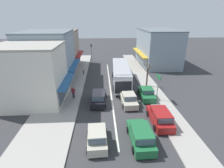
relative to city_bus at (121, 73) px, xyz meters
name	(u,v)px	position (x,y,z in m)	size (l,w,h in m)	color
ground_plane	(112,99)	(-1.84, -5.59, -1.88)	(140.00, 140.00, 0.00)	#353538
lane_centre_line	(110,88)	(-1.84, -1.59, -1.88)	(0.20, 28.00, 0.01)	silver
sidewalk_left	(69,84)	(-8.64, 0.41, -1.81)	(5.20, 44.00, 0.14)	#A39E96
kerb_right	(146,82)	(4.36, 0.41, -1.82)	(2.80, 44.00, 0.12)	#A39E96
shopfront_corner_near	(31,75)	(-12.02, -5.64, 1.81)	(8.89, 7.13, 7.39)	silver
shopfront_mid_block	(48,57)	(-12.02, 2.57, 2.26)	(8.64, 9.07, 8.30)	#84939E
shopfront_far_end	(60,49)	(-12.02, 11.55, 2.01)	(8.28, 8.58, 7.80)	gray
building_right_far	(157,47)	(9.64, 12.41, 2.03)	(8.24, 13.22, 7.82)	#84939E
city_bus	(121,73)	(0.00, 0.00, 0.00)	(3.13, 10.97, 3.23)	silver
wagon_queue_gap_filler	(99,98)	(-3.58, -6.63, -1.14)	(2.10, 4.58, 1.58)	black
sedan_queue_far_back	(129,99)	(0.21, -7.17, -1.22)	(2.03, 4.27, 1.47)	#B7B29E
hatchback_behind_bus_mid	(97,137)	(-3.63, -14.50, -1.17)	(1.93, 3.76, 1.54)	#B7B29E
wagon_adjacent_lane_lead	(141,135)	(0.18, -14.49, -1.14)	(2.01, 4.54, 1.58)	#1E6638
parked_wagon_kerb_front	(160,117)	(2.83, -11.66, -1.14)	(1.95, 4.50, 1.58)	maroon
parked_sedan_kerb_second	(147,93)	(2.95, -5.49, -1.22)	(1.98, 4.24, 1.47)	#1E6638
traffic_light_downstreet	(91,50)	(-5.58, 16.00, 0.97)	(0.33, 0.24, 4.20)	gray
directional_road_sign	(158,81)	(4.12, -6.32, 0.80)	(0.10, 1.40, 3.60)	gray
street_tree_right	(147,75)	(3.98, -1.41, -0.02)	(1.72, 1.93, 3.97)	brown
pedestrian_with_handbag_near	(83,69)	(-6.59, 5.21, -0.81)	(0.46, 0.63, 1.63)	#4C4742
pedestrian_browsing_midblock	(73,92)	(-6.98, -5.35, -0.81)	(0.54, 0.33, 1.63)	#333338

